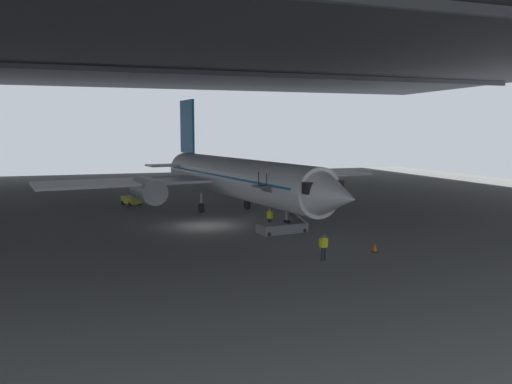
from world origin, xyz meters
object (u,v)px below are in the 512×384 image
Objects in this scene: crew_worker_by_stairs at (270,217)px; traffic_cone_orange at (375,247)px; baggage_tug at (131,200)px; boarding_stairs at (282,223)px; airplane_main at (233,177)px; crew_worker_near_nose at (324,246)px.

crew_worker_by_stairs is 2.63× the size of traffic_cone_orange.
traffic_cone_orange is 28.78m from baggage_tug.
boarding_stairs reaches higher than crew_worker_by_stairs.
crew_worker_by_stairs is at bearing 98.48° from boarding_stairs.
boarding_stairs reaches higher than baggage_tug.
boarding_stairs is (1.05, -9.58, -2.63)m from airplane_main.
crew_worker_near_nose is 0.63× the size of baggage_tug.
boarding_stairs is 1.82× the size of baggage_tug.
crew_worker_by_stairs is 18.81m from baggage_tug.
baggage_tug reaches higher than traffic_cone_orange.
boarding_stairs is 1.85m from crew_worker_by_stairs.
airplane_main is 21.95× the size of crew_worker_by_stairs.
traffic_cone_orange is at bearing -63.44° from baggage_tug.
traffic_cone_orange is at bearing -68.74° from crew_worker_by_stairs.
airplane_main is 57.61× the size of traffic_cone_orange.
boarding_stairs is at bearing -83.73° from airplane_main.
airplane_main reaches higher than crew_worker_by_stairs.
traffic_cone_orange is 0.24× the size of baggage_tug.
crew_worker_by_stairs reaches higher than baggage_tug.
crew_worker_near_nose is 4.17m from traffic_cone_orange.
airplane_main is 17.94m from traffic_cone_orange.
traffic_cone_orange is (3.37, -7.53, -0.43)m from boarding_stairs.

